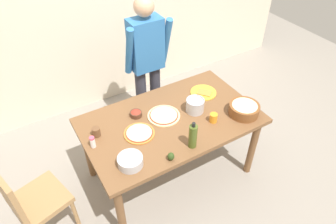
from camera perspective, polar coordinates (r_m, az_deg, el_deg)
The scene contains 17 objects.
ground at distance 3.36m, azimuth 0.44°, elevation -11.03°, with size 8.00×8.00×0.00m, color gray.
wall_back at distance 3.79m, azimuth -12.74°, elevation 19.09°, with size 5.60×0.10×2.60m, color beige.
dining_table at distance 2.86m, azimuth 0.51°, elevation -2.70°, with size 1.60×0.96×0.76m.
person_cook at distance 3.29m, azimuth -3.95°, elevation 9.55°, with size 0.49×0.25×1.62m.
chair_wooden_left at distance 2.73m, azimuth -24.31°, elevation -14.74°, with size 0.49×0.49×0.95m.
pizza_raw_on_board at distance 2.83m, azimuth -0.78°, elevation -0.65°, with size 0.30×0.30×0.02m.
pizza_cooked_on_tray at distance 2.67m, azimuth -5.36°, elevation -3.93°, with size 0.27×0.27×0.02m.
plate_with_slice at distance 3.12m, azimuth 6.61°, elevation 3.61°, with size 0.26×0.26×0.02m.
popcorn_bowl at distance 2.91m, azimuth 13.96°, elevation 0.65°, with size 0.28×0.28×0.11m.
mixing_bowl_steel at distance 2.42m, azimuth -7.02°, elevation -9.05°, with size 0.20×0.20×0.08m.
small_sauce_bowl at distance 2.83m, azimuth -5.97°, elevation -0.28°, with size 0.11×0.11×0.06m.
olive_oil_bottle at distance 2.49m, azimuth 4.64°, elevation -4.47°, with size 0.07×0.07×0.26m.
steel_pot at distance 2.86m, azimuth 5.05°, elevation 1.26°, with size 0.17×0.17×0.13m.
cup_orange at distance 2.78m, azimuth 8.43°, elevation -1.07°, with size 0.07×0.07×0.09m, color orange.
cup_small_brown at distance 2.69m, azimuth -13.18°, elevation -3.62°, with size 0.07×0.07×0.09m, color brown.
salt_shaker at distance 2.60m, azimuth -13.83°, elevation -5.43°, with size 0.04×0.04×0.11m.
avocado at distance 2.44m, azimuth 0.54°, elevation -8.25°, with size 0.06×0.06×0.07m, color #2D4219.
Camera 1 is at (-1.08, -1.78, 2.63)m, focal length 32.83 mm.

